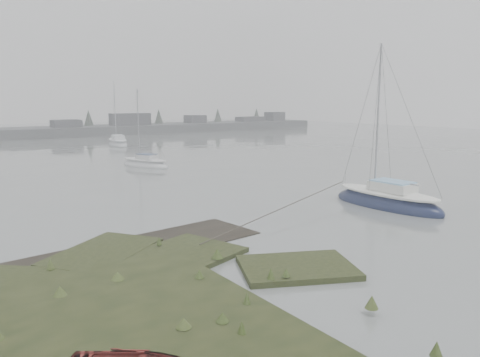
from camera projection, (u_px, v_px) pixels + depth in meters
name	position (u px, v px, depth m)	size (l,w,h in m)	color
ground	(47.00, 165.00, 39.05)	(160.00, 160.00, 0.00)	slate
far_shoreline	(166.00, 127.00, 79.88)	(60.00, 8.00, 4.15)	#4C4F51
sailboat_main	(387.00, 201.00, 23.57)	(2.23, 6.24, 8.72)	#0F1735
sailboat_white	(145.00, 164.00, 37.93)	(3.18, 5.05, 6.77)	silver
sailboat_far_b	(118.00, 143.00, 55.76)	(2.77, 6.04, 8.20)	#B3B8BF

